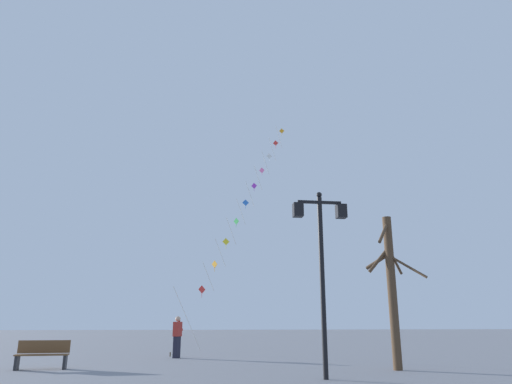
# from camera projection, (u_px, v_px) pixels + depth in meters

# --- Properties ---
(ground_plane) EXTENTS (160.00, 160.00, 0.00)m
(ground_plane) POSITION_uv_depth(u_px,v_px,m) (194.00, 355.00, 21.54)
(ground_plane) COLOR gray
(twin_lantern_lamp_post) EXTENTS (1.57, 0.28, 5.13)m
(twin_lantern_lamp_post) POSITION_uv_depth(u_px,v_px,m) (321.00, 246.00, 13.26)
(twin_lantern_lamp_post) COLOR black
(twin_lantern_lamp_post) RESTS_ON ground_plane
(kite_train) EXTENTS (7.43, 10.37, 15.73)m
(kite_train) POSITION_uv_depth(u_px,v_px,m) (244.00, 205.00, 28.70)
(kite_train) COLOR brown
(kite_train) RESTS_ON ground_plane
(kite_flyer) EXTENTS (0.44, 0.61, 1.71)m
(kite_flyer) POSITION_uv_depth(u_px,v_px,m) (177.00, 336.00, 19.97)
(kite_flyer) COLOR #1E1E2D
(kite_flyer) RESTS_ON ground_plane
(bare_tree) EXTENTS (1.63, 1.76, 4.93)m
(bare_tree) POSITION_uv_depth(u_px,v_px,m) (391.00, 286.00, 15.37)
(bare_tree) COLOR #4C3826
(bare_tree) RESTS_ON ground_plane
(park_bench) EXTENTS (1.63, 0.55, 0.89)m
(park_bench) POSITION_uv_depth(u_px,v_px,m) (42.00, 355.00, 15.04)
(park_bench) COLOR brown
(park_bench) RESTS_ON ground_plane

